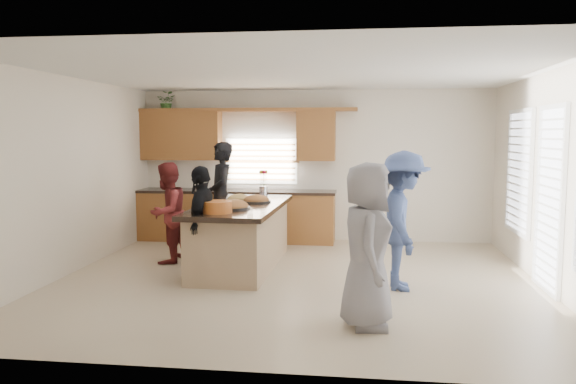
# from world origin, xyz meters

# --- Properties ---
(floor) EXTENTS (6.50, 6.50, 0.00)m
(floor) POSITION_xyz_m (0.00, 0.00, 0.00)
(floor) COLOR #C1AE8F
(floor) RESTS_ON ground
(room_shell) EXTENTS (6.52, 6.02, 2.81)m
(room_shell) POSITION_xyz_m (0.00, 0.00, 1.90)
(room_shell) COLOR silver
(room_shell) RESTS_ON ground
(back_cabinetry) EXTENTS (4.08, 0.66, 2.46)m
(back_cabinetry) POSITION_xyz_m (-1.47, 2.73, 0.91)
(back_cabinetry) COLOR #945D2B
(back_cabinetry) RESTS_ON ground
(right_wall_glazing) EXTENTS (0.06, 4.00, 2.25)m
(right_wall_glazing) POSITION_xyz_m (3.22, -0.13, 1.34)
(right_wall_glazing) COLOR white
(right_wall_glazing) RESTS_ON ground
(island) EXTENTS (1.22, 2.73, 0.95)m
(island) POSITION_xyz_m (-0.90, 0.65, 0.45)
(island) COLOR tan
(island) RESTS_ON ground
(platter_front) EXTENTS (0.50, 0.50, 0.20)m
(platter_front) POSITION_xyz_m (-0.92, 0.18, 0.98)
(platter_front) COLOR black
(platter_front) RESTS_ON island
(platter_mid) EXTENTS (0.44, 0.44, 0.18)m
(platter_mid) POSITION_xyz_m (-0.71, 0.93, 0.98)
(platter_mid) COLOR black
(platter_mid) RESTS_ON island
(platter_back) EXTENTS (0.39, 0.39, 0.16)m
(platter_back) POSITION_xyz_m (-1.03, 1.07, 0.98)
(platter_back) COLOR black
(platter_back) RESTS_ON island
(salad_bowl) EXTENTS (0.39, 0.39, 0.16)m
(salad_bowl) POSITION_xyz_m (-1.02, -0.28, 1.04)
(salad_bowl) COLOR #CB6525
(salad_bowl) RESTS_ON island
(clear_cup) EXTENTS (0.08, 0.08, 0.09)m
(clear_cup) POSITION_xyz_m (-0.56, -0.38, 0.99)
(clear_cup) COLOR white
(clear_cup) RESTS_ON island
(plate_stack) EXTENTS (0.20, 0.20, 0.05)m
(plate_stack) POSITION_xyz_m (-0.87, 1.43, 0.97)
(plate_stack) COLOR #9C83BE
(plate_stack) RESTS_ON island
(flower_vase) EXTENTS (0.14, 0.14, 0.43)m
(flower_vase) POSITION_xyz_m (-0.76, 1.82, 1.17)
(flower_vase) COLOR silver
(flower_vase) RESTS_ON island
(potted_plant) EXTENTS (0.34, 0.30, 0.38)m
(potted_plant) POSITION_xyz_m (-2.76, 2.82, 2.59)
(potted_plant) COLOR #356829
(potted_plant) RESTS_ON back_cabinetry
(woman_left_back) EXTENTS (0.65, 0.79, 1.85)m
(woman_left_back) POSITION_xyz_m (-1.51, 1.89, 0.93)
(woman_left_back) COLOR black
(woman_left_back) RESTS_ON ground
(woman_left_mid) EXTENTS (0.75, 0.87, 1.56)m
(woman_left_mid) POSITION_xyz_m (-2.09, 0.81, 0.78)
(woman_left_mid) COLOR maroon
(woman_left_mid) RESTS_ON ground
(woman_left_front) EXTENTS (0.42, 0.93, 1.57)m
(woman_left_front) POSITION_xyz_m (-1.25, -0.22, 0.79)
(woman_left_front) COLOR black
(woman_left_front) RESTS_ON ground
(woman_right_back) EXTENTS (0.67, 1.15, 1.78)m
(woman_right_back) POSITION_xyz_m (1.40, -0.25, 0.89)
(woman_right_back) COLOR #3A4C7F
(woman_right_back) RESTS_ON ground
(woman_right_front) EXTENTS (0.57, 0.85, 1.71)m
(woman_right_front) POSITION_xyz_m (0.93, -1.74, 0.86)
(woman_right_front) COLOR gray
(woman_right_front) RESTS_ON ground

